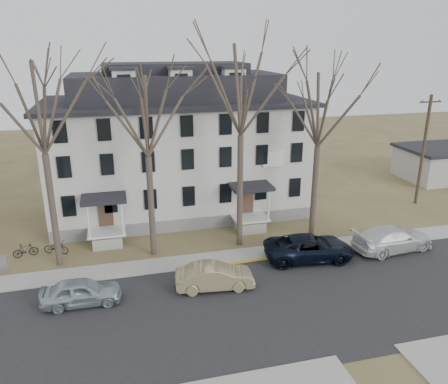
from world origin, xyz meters
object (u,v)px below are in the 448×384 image
object	(u,v)px
tree_far_left	(38,102)
car_silver	(81,292)
tree_mid_left	(146,111)
bicycle_left	(56,248)
car_tan	(215,277)
car_white	(392,239)
bicycle_right	(26,251)
car_navy	(309,248)
tree_center	(241,84)
tree_mid_right	(320,105)
utility_pole_far	(423,149)
boarding_house	(178,147)

from	to	relation	value
tree_far_left	car_silver	xyz separation A→B (m)	(1.64, -5.05, -9.62)
tree_mid_left	bicycle_left	distance (m)	11.25
car_tan	car_white	bearing A→B (deg)	-76.28
bicycle_right	car_white	bearing A→B (deg)	-113.04
car_silver	bicycle_right	xyz separation A→B (m)	(-3.91, 6.64, -0.25)
bicycle_left	car_navy	bearing A→B (deg)	-87.09
tree_center	car_navy	bearing A→B (deg)	-40.98
bicycle_right	tree_mid_right	bearing A→B (deg)	-105.90
tree_mid_right	car_navy	bearing A→B (deg)	-117.57
car_tan	tree_far_left	bearing A→B (deg)	65.30
tree_mid_left	car_tan	world-z (taller)	tree_mid_left
car_tan	car_navy	bearing A→B (deg)	-68.18
car_navy	tree_mid_left	bearing A→B (deg)	78.00
tree_far_left	utility_pole_far	distance (m)	30.29
boarding_house	tree_mid_right	xyz separation A→B (m)	(8.50, -8.15, 4.22)
bicycle_right	tree_far_left	bearing A→B (deg)	-136.36
tree_far_left	tree_mid_left	distance (m)	6.05
bicycle_left	tree_center	bearing A→B (deg)	-77.58
tree_mid_left	car_white	bearing A→B (deg)	-12.17
bicycle_left	car_tan	bearing A→B (deg)	-106.49
tree_mid_right	car_tan	world-z (taller)	tree_mid_right
tree_center	car_navy	distance (m)	11.43
car_navy	car_white	size ratio (longest dim) A/B	1.02
boarding_house	car_white	distance (m)	17.90
car_silver	car_navy	size ratio (longest dim) A/B	0.73
car_white	bicycle_right	world-z (taller)	car_white
tree_center	bicycle_right	distance (m)	17.85
boarding_house	car_silver	distance (m)	15.82
tree_far_left	utility_pole_far	size ratio (longest dim) A/B	1.44
bicycle_left	bicycle_right	distance (m)	1.92
tree_center	bicycle_right	size ratio (longest dim) A/B	9.33
boarding_house	utility_pole_far	xyz separation A→B (m)	(20.50, -3.95, -0.47)
tree_far_left	tree_center	xyz separation A→B (m)	(12.00, 0.00, 0.74)
car_silver	tree_center	bearing A→B (deg)	-62.52
car_white	bicycle_left	size ratio (longest dim) A/B	3.38
car_silver	bicycle_left	distance (m)	6.92
tree_mid_right	car_silver	bearing A→B (deg)	-162.32
tree_far_left	car_navy	size ratio (longest dim) A/B	2.36
car_white	bicycle_right	bearing A→B (deg)	72.31
tree_center	car_tan	bearing A→B (deg)	-119.72
tree_far_left	boarding_house	bearing A→B (deg)	42.18
utility_pole_far	tree_center	bearing A→B (deg)	-166.50
car_navy	bicycle_left	world-z (taller)	car_navy
tree_mid_left	car_navy	size ratio (longest dim) A/B	2.19
tree_mid_left	tree_center	xyz separation A→B (m)	(6.00, 0.00, 1.48)
car_white	utility_pole_far	bearing A→B (deg)	-50.98
tree_mid_right	tree_mid_left	bearing A→B (deg)	180.00
utility_pole_far	car_tan	xyz separation A→B (m)	(-20.50, -9.46, -4.17)
boarding_house	car_silver	world-z (taller)	boarding_house
boarding_house	tree_far_left	distance (m)	13.12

